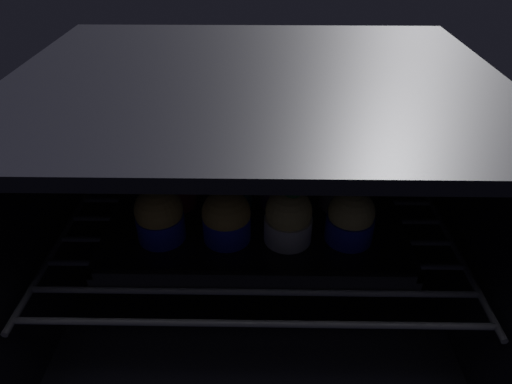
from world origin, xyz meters
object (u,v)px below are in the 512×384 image
baking_tray (256,207)px  muffin_row1_col0 (174,181)px  muffin_row0_col2 (288,217)px  muffin_row1_col2 (282,182)px  muffin_row0_col0 (159,215)px  muffin_row0_col1 (226,218)px  muffin_row1_col3 (343,182)px  muffin_row0_col3 (351,218)px  muffin_row2_col0 (179,155)px  muffin_row1_col1 (230,183)px  muffin_row2_col1 (232,155)px  muffin_row2_col3 (332,157)px  muffin_row2_col2 (284,156)px

baking_tray → muffin_row1_col0: (-11.85, 0.04, 4.37)cm
muffin_row0_col2 → muffin_row1_col2: muffin_row0_col2 is taller
muffin_row0_col0 → muffin_row0_col1: 8.68cm
muffin_row0_col1 → muffin_row1_col2: muffin_row1_col2 is taller
muffin_row1_col2 → muffin_row1_col3: 8.69cm
muffin_row0_col3 → muffin_row1_col3: size_ratio=0.88×
muffin_row2_col0 → muffin_row0_col2: bearing=-43.4°
muffin_row0_col2 → muffin_row1_col0: muffin_row1_col0 is taller
baking_tray → muffin_row1_col2: muffin_row1_col2 is taller
muffin_row0_col0 → muffin_row0_col3: muffin_row0_col0 is taller
muffin_row0_col0 → muffin_row1_col1: same height
muffin_row0_col0 → muffin_row2_col0: muffin_row2_col0 is taller
muffin_row0_col0 → muffin_row2_col0: bearing=90.0°
baking_tray → muffin_row2_col1: bearing=116.5°
muffin_row1_col1 → muffin_row2_col0: (-8.70, 7.68, 0.21)cm
muffin_row0_col3 → muffin_row1_col1: (-16.05, 7.86, 0.17)cm
muffin_row0_col3 → muffin_row2_col3: 16.08cm
muffin_row0_col1 → muffin_row0_col2: 8.03cm
muffin_row0_col0 → muffin_row0_col2: (16.69, -0.20, 0.05)cm
muffin_row0_col1 → muffin_row1_col1: 8.00cm
muffin_row1_col3 → muffin_row2_col1: (-16.39, 7.89, -0.11)cm
muffin_row2_col1 → muffin_row2_col3: 15.89cm
muffin_row0_col0 → muffin_row2_col2: 23.16cm
muffin_row2_col1 → muffin_row2_col2: size_ratio=1.05×
muffin_row0_col0 → muffin_row1_col1: 11.77cm
muffin_row2_col2 → muffin_row1_col3: bearing=-45.3°
muffin_row0_col0 → muffin_row0_col3: bearing=0.2°
muffin_row0_col2 → muffin_row1_col1: muffin_row0_col2 is taller
baking_tray → muffin_row0_col0: muffin_row0_col0 is taller
muffin_row0_col0 → muffin_row2_col1: 17.88cm
baking_tray → muffin_row0_col3: 15.08cm
muffin_row0_col1 → muffin_row1_col3: 17.98cm
baking_tray → muffin_row0_col1: muffin_row0_col1 is taller
baking_tray → muffin_row1_col3: size_ratio=4.77×
muffin_row0_col1 → muffin_row1_col0: muffin_row1_col0 is taller
muffin_row0_col1 → muffin_row1_col3: bearing=26.3°
muffin_row0_col3 → muffin_row1_col3: bearing=89.7°
muffin_row2_col0 → muffin_row2_col2: muffin_row2_col0 is taller
muffin_row1_col2 → muffin_row2_col0: bearing=155.0°
muffin_row2_col1 → muffin_row0_col1: bearing=-89.0°
muffin_row2_col3 → muffin_row0_col2: bearing=-114.9°
muffin_row0_col0 → muffin_row1_col3: (24.79, 7.89, 0.28)cm
muffin_row1_col2 → muffin_row2_col2: 8.00cm
muffin_row1_col2 → muffin_row2_col3: size_ratio=1.01×
muffin_row0_col2 → muffin_row2_col2: size_ratio=1.07×
muffin_row1_col2 → muffin_row2_col0: size_ratio=0.94×
muffin_row0_col0 → muffin_row1_col1: size_ratio=1.01×
baking_tray → muffin_row0_col2: size_ratio=4.88×
muffin_row0_col0 → muffin_row0_col1: size_ratio=1.07×
muffin_row0_col2 → muffin_row1_col2: size_ratio=1.07×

